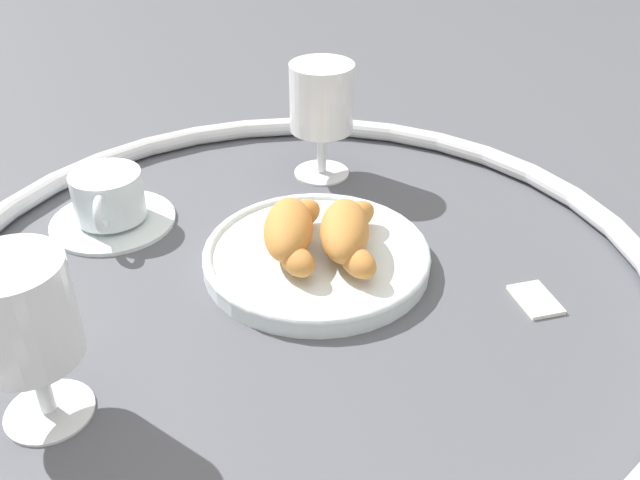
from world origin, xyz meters
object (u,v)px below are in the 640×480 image
(croissant_large, at_px, (295,231))
(pastry_plate, at_px, (320,256))
(coffee_cup_near, at_px, (113,203))
(sugar_packet, at_px, (540,298))
(juice_glass_left, at_px, (325,101))
(croissant_small, at_px, (351,232))
(juice_glass_right, at_px, (27,320))

(croissant_large, bearing_deg, pastry_plate, 85.21)
(coffee_cup_near, bearing_deg, pastry_plate, 68.18)
(sugar_packet, bearing_deg, juice_glass_left, -157.31)
(croissant_small, relative_size, juice_glass_left, 0.98)
(coffee_cup_near, relative_size, juice_glass_left, 0.97)
(juice_glass_right, bearing_deg, croissant_small, 127.49)
(coffee_cup_near, xyz_separation_m, juice_glass_left, (-0.11, 0.23, 0.07))
(sugar_packet, bearing_deg, coffee_cup_near, -123.08)
(juice_glass_right, bearing_deg, sugar_packet, 106.33)
(pastry_plate, distance_m, juice_glass_right, 0.30)
(croissant_small, bearing_deg, juice_glass_right, -52.51)
(sugar_packet, bearing_deg, croissant_large, -119.87)
(croissant_small, distance_m, coffee_cup_near, 0.27)
(croissant_small, bearing_deg, juice_glass_left, -175.08)
(croissant_large, height_order, croissant_small, same)
(pastry_plate, distance_m, juice_glass_left, 0.21)
(pastry_plate, relative_size, croissant_large, 1.66)
(pastry_plate, xyz_separation_m, juice_glass_right, (0.19, -0.21, 0.08))
(juice_glass_right, xyz_separation_m, sugar_packet, (-0.12, 0.42, -0.09))
(juice_glass_left, relative_size, sugar_packet, 2.80)
(croissant_large, bearing_deg, croissant_small, 85.31)
(pastry_plate, relative_size, juice_glass_left, 1.62)
(croissant_large, distance_m, sugar_packet, 0.24)
(juice_glass_right, bearing_deg, juice_glass_left, 149.68)
(pastry_plate, bearing_deg, croissant_small, 85.39)
(pastry_plate, distance_m, sugar_packet, 0.21)
(juice_glass_left, relative_size, juice_glass_right, 1.00)
(croissant_large, distance_m, coffee_cup_near, 0.22)
(croissant_large, distance_m, croissant_small, 0.06)
(sugar_packet, bearing_deg, pastry_plate, -121.25)
(coffee_cup_near, bearing_deg, juice_glass_left, 114.80)
(pastry_plate, xyz_separation_m, juice_glass_left, (-0.20, 0.01, 0.08))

